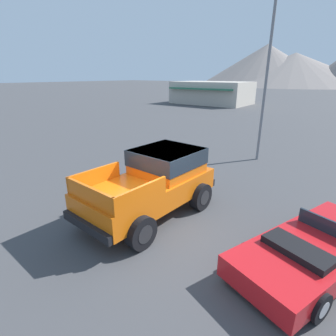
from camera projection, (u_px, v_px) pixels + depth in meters
name	position (u px, v px, depth m)	size (l,w,h in m)	color
ground_plane	(153.00, 222.00, 8.07)	(320.00, 320.00, 0.00)	#424244
orange_pickup_truck	(155.00, 179.00, 8.38)	(2.61, 4.81, 2.01)	orange
red_convertible_car	(314.00, 250.00, 6.12)	(3.14, 4.85, 1.04)	red
street_lamp_post	(269.00, 59.00, 12.40)	(0.90, 0.24, 8.43)	slate
storefront_building	(212.00, 93.00, 40.61)	(11.36, 7.81, 3.30)	#BCB2A3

